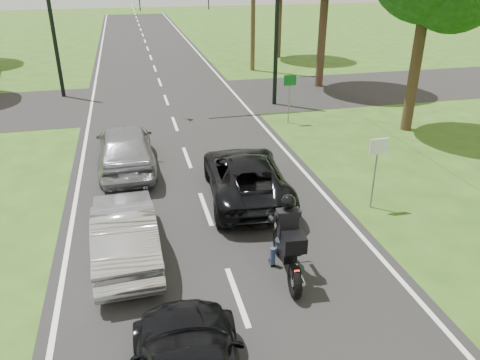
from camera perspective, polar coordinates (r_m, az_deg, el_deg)
The scene contains 11 objects.
ground at distance 10.31m, azimuth -0.35°, elevation -14.00°, with size 140.00×140.00×0.00m, color #2D4A14.
road at distance 19.03m, azimuth -7.28°, elevation 4.96°, with size 8.00×100.00×0.01m, color black.
cross_road at distance 24.73m, azimuth -8.99°, elevation 9.60°, with size 60.00×7.00×0.01m, color black.
motorcycle_rider at distance 10.52m, azimuth 5.80°, elevation -7.91°, with size 0.69×2.35×2.02m.
dark_suv at distance 13.98m, azimuth 0.69°, elevation 0.53°, with size 2.23×4.84×1.34m, color black.
silver_sedan at distance 11.48m, azimuth -13.85°, elevation -6.12°, with size 1.44×4.13×1.36m, color #BCBBC0.
silver_suv at distance 16.32m, azimuth -13.79°, elevation 3.92°, with size 1.86×4.62×1.57m, color #9A9CA2.
traffic_signal at distance 22.51m, azimuth -0.25°, elevation 19.11°, with size 6.38×0.44×6.00m.
signal_pole_far at distance 26.24m, azimuth -21.69°, elevation 15.80°, with size 0.20×0.20×6.00m, color black.
sign_white at distance 13.51m, azimuth 16.40°, elevation 2.76°, with size 0.55×0.07×2.12m.
sign_green at distance 20.53m, azimuth 6.08°, elevation 11.18°, with size 0.55×0.07×2.12m.
Camera 1 is at (-1.81, -7.79, 6.51)m, focal length 35.00 mm.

